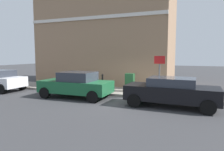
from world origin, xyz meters
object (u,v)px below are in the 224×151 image
object	(u,v)px
utility_cabinet	(130,83)
bollard_far_kerb	(69,82)
bollard_near_cabinet	(102,81)
car_black	(171,91)
street_sign	(159,69)
car_green	(76,84)

from	to	relation	value
utility_cabinet	bollard_far_kerb	world-z (taller)	utility_cabinet
bollard_near_cabinet	car_black	bearing A→B (deg)	-118.21
car_black	bollard_near_cabinet	world-z (taller)	car_black
street_sign	car_black	bearing A→B (deg)	-153.62
bollard_far_kerb	street_sign	bearing A→B (deg)	-88.60
street_sign	bollard_near_cabinet	bearing A→B (deg)	77.08
street_sign	bollard_far_kerb	bearing A→B (deg)	91.40
car_green	bollard_far_kerb	world-z (taller)	car_green
car_black	bollard_near_cabinet	bearing A→B (deg)	-26.66
bollard_near_cabinet	bollard_far_kerb	bearing A→B (deg)	117.73
bollard_far_kerb	street_sign	xyz separation A→B (m)	(0.14, -5.92, 0.96)
car_black	car_green	bearing A→B (deg)	0.00
street_sign	utility_cabinet	bearing A→B (deg)	67.80
car_black	street_sign	bearing A→B (deg)	-62.07
car_green	bollard_far_kerb	distance (m)	1.96
bollard_near_cabinet	bollard_far_kerb	xyz separation A→B (m)	(-1.05, 1.99, 0.00)
bollard_far_kerb	utility_cabinet	bearing A→B (deg)	-76.55
utility_cabinet	bollard_far_kerb	distance (m)	4.07
car_green	street_sign	bearing A→B (deg)	-162.21
car_black	bollard_far_kerb	world-z (taller)	car_black
car_green	utility_cabinet	bearing A→B (deg)	-138.49
car_black	utility_cabinet	distance (m)	3.70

